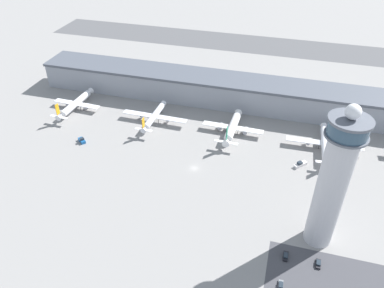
{
  "coord_description": "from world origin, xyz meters",
  "views": [
    {
      "loc": [
        38.75,
        -141.42,
        120.21
      ],
      "look_at": [
        -3.12,
        6.53,
        9.92
      ],
      "focal_mm": 35.0,
      "sensor_mm": 36.0,
      "label": 1
    }
  ],
  "objects": [
    {
      "name": "airplane_gate_delta",
      "position": [
        62.82,
        34.27,
        4.09
      ],
      "size": [
        40.45,
        36.96,
        11.92
      ],
      "color": "white",
      "rests_on": "ground"
    },
    {
      "name": "airplane_gate_alpha",
      "position": [
        -87.6,
        36.57,
        3.98
      ],
      "size": [
        31.15,
        37.41,
        12.74
      ],
      "color": "white",
      "rests_on": "ground"
    },
    {
      "name": "ground_plane",
      "position": [
        0.0,
        0.0,
        0.0
      ],
      "size": [
        1000.0,
        1000.0,
        0.0
      ],
      "primitive_type": "plane",
      "color": "gray"
    },
    {
      "name": "terminal_building",
      "position": [
        0.0,
        70.0,
        8.91
      ],
      "size": [
        243.7,
        25.0,
        17.63
      ],
      "color": "#9399A3",
      "rests_on": "ground"
    },
    {
      "name": "car_maroon_suv",
      "position": [
        60.75,
        -42.89,
        0.53
      ],
      "size": [
        1.95,
        4.49,
        1.38
      ],
      "color": "black",
      "rests_on": "ground"
    },
    {
      "name": "control_tower",
      "position": [
        60.06,
        -29.64,
        30.76
      ],
      "size": [
        14.55,
        14.55,
        62.36
      ],
      "color": "#BCBCC1",
      "rests_on": "ground"
    },
    {
      "name": "runway_strip",
      "position": [
        0.0,
        179.85,
        0.0
      ],
      "size": [
        365.55,
        44.0,
        0.01
      ],
      "primitive_type": "cube",
      "color": "#515154",
      "rests_on": "ground"
    },
    {
      "name": "airplane_gate_charlie",
      "position": [
        12.43,
        36.24,
        4.16
      ],
      "size": [
        35.04,
        34.34,
        13.97
      ],
      "color": "white",
      "rests_on": "ground"
    },
    {
      "name": "service_truck_fuel",
      "position": [
        -66.31,
        5.19,
        0.99
      ],
      "size": [
        5.9,
        5.37,
        2.84
      ],
      "color": "black",
      "rests_on": "ground"
    },
    {
      "name": "car_blue_compact",
      "position": [
        48.53,
        -42.72,
        0.56
      ],
      "size": [
        1.9,
        4.65,
        1.44
      ],
      "color": "black",
      "rests_on": "ground"
    },
    {
      "name": "airplane_gate_bravo",
      "position": [
        -34.56,
        35.11,
        4.37
      ],
      "size": [
        39.89,
        33.28,
        12.05
      ],
      "color": "silver",
      "rests_on": "ground"
    },
    {
      "name": "service_truck_catering",
      "position": [
        51.42,
        16.39,
        0.97
      ],
      "size": [
        6.77,
        7.13,
        2.79
      ],
      "color": "black",
      "rests_on": "ground"
    },
    {
      "name": "car_navy_sedan",
      "position": [
        47.86,
        -56.25,
        0.55
      ],
      "size": [
        1.92,
        4.58,
        1.42
      ],
      "color": "black",
      "rests_on": "ground"
    }
  ]
}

